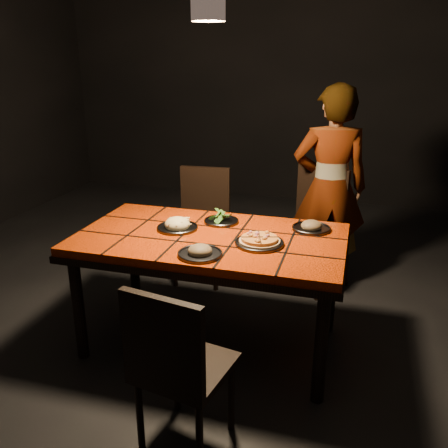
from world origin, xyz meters
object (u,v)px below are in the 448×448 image
(plate_pasta, at_px, (177,226))
(dining_table, at_px, (211,247))
(plate_pizza, at_px, (259,241))
(chair_near, at_px, (176,363))
(chair_far_right, at_px, (315,219))
(chair_far_left, at_px, (202,216))
(diner, at_px, (330,188))

(plate_pasta, bearing_deg, dining_table, -11.10)
(plate_pizza, bearing_deg, chair_near, -102.44)
(chair_near, bearing_deg, chair_far_right, -90.92)
(chair_far_right, bearing_deg, dining_table, -96.40)
(chair_far_left, bearing_deg, diner, 5.92)
(chair_near, xyz_separation_m, plate_pizza, (0.19, 0.85, 0.27))
(chair_far_left, distance_m, plate_pizza, 1.25)
(plate_pizza, bearing_deg, chair_far_right, 79.59)
(plate_pizza, bearing_deg, diner, 75.67)
(chair_near, relative_size, chair_far_right, 0.91)
(chair_far_left, height_order, plate_pasta, chair_far_left)
(chair_near, distance_m, plate_pasta, 1.06)
(chair_far_right, bearing_deg, plate_pizza, -80.85)
(diner, distance_m, plate_pasta, 1.38)
(plate_pizza, bearing_deg, dining_table, 168.54)
(dining_table, height_order, plate_pizza, plate_pizza)
(dining_table, relative_size, chair_far_right, 1.70)
(dining_table, height_order, diner, diner)
(dining_table, relative_size, chair_far_left, 1.76)
(dining_table, distance_m, plate_pizza, 0.34)
(dining_table, relative_size, diner, 1.02)
(plate_pizza, distance_m, plate_pasta, 0.56)
(chair_near, relative_size, diner, 0.54)
(dining_table, distance_m, diner, 1.29)
(chair_far_left, relative_size, plate_pizza, 3.13)
(diner, height_order, plate_pasta, diner)
(plate_pizza, xyz_separation_m, plate_pasta, (-0.55, 0.11, 0.00))
(dining_table, xyz_separation_m, chair_near, (0.13, -0.91, -0.18))
(chair_far_right, distance_m, plate_pasta, 1.30)
(diner, bearing_deg, chair_near, 65.15)
(chair_far_right, relative_size, plate_pasta, 3.73)
(plate_pasta, bearing_deg, chair_near, -69.39)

